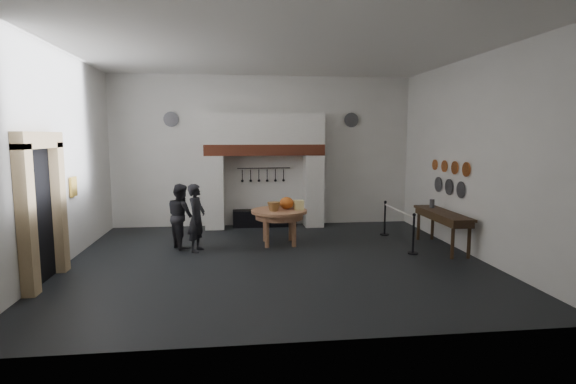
{
  "coord_description": "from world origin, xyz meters",
  "views": [
    {
      "loc": [
        -0.87,
        -9.62,
        2.74
      ],
      "look_at": [
        0.42,
        1.25,
        1.35
      ],
      "focal_mm": 28.0,
      "sensor_mm": 36.0,
      "label": 1
    }
  ],
  "objects": [
    {
      "name": "door_jamb_near",
      "position": [
        -4.38,
        -1.7,
        1.3
      ],
      "size": [
        0.22,
        0.3,
        2.6
      ],
      "primitive_type": "cube",
      "color": "tan",
      "rests_on": "floor"
    },
    {
      "name": "copper_pan_d",
      "position": [
        4.46,
        1.85,
        1.95
      ],
      "size": [
        0.03,
        0.28,
        0.28
      ],
      "primitive_type": "cylinder",
      "rotation": [
        0.0,
        1.57,
        0.0
      ],
      "color": "#C6662D",
      "rests_on": "wall_right"
    },
    {
      "name": "chimney_hood",
      "position": [
        0.0,
        3.65,
        2.92
      ],
      "size": [
        3.5,
        0.7,
        0.9
      ],
      "primitive_type": "cube",
      "color": "silver",
      "rests_on": "hearth_brick_band"
    },
    {
      "name": "cheese_block_small",
      "position": [
        0.7,
        1.7,
        0.97
      ],
      "size": [
        0.18,
        0.18,
        0.2
      ],
      "primitive_type": "cube",
      "color": "#D5C67F",
      "rests_on": "work_table"
    },
    {
      "name": "copper_pan_c",
      "position": [
        4.46,
        1.3,
        1.95
      ],
      "size": [
        0.03,
        0.3,
        0.3
      ],
      "primitive_type": "cylinder",
      "rotation": [
        0.0,
        1.57,
        0.0
      ],
      "color": "#C6662D",
      "rests_on": "wall_right"
    },
    {
      "name": "pewter_plate_right",
      "position": [
        4.46,
        1.6,
        1.45
      ],
      "size": [
        0.03,
        0.4,
        0.4
      ],
      "primitive_type": "cylinder",
      "rotation": [
        0.0,
        1.57,
        0.0
      ],
      "color": "#4C4C51",
      "rests_on": "wall_right"
    },
    {
      "name": "chimney_pier_left",
      "position": [
        -1.48,
        3.65,
        1.07
      ],
      "size": [
        0.55,
        0.7,
        2.15
      ],
      "primitive_type": "cube",
      "color": "silver",
      "rests_on": "floor"
    },
    {
      "name": "door_lintel",
      "position": [
        -4.38,
        -1.0,
        2.65
      ],
      "size": [
        0.22,
        1.7,
        0.3
      ],
      "primitive_type": "cube",
      "color": "tan",
      "rests_on": "door_jamb_near"
    },
    {
      "name": "pewter_plate_back_left",
      "position": [
        -2.7,
        3.96,
        3.2
      ],
      "size": [
        0.44,
        0.03,
        0.44
      ],
      "primitive_type": "cylinder",
      "rotation": [
        1.57,
        0.0,
        0.0
      ],
      "color": "#4C4C51",
      "rests_on": "wall_back"
    },
    {
      "name": "pewter_jug",
      "position": [
        4.1,
        1.15,
        1.01
      ],
      "size": [
        0.12,
        0.12,
        0.22
      ],
      "primitive_type": "cylinder",
      "color": "#4A494E",
      "rests_on": "side_table"
    },
    {
      "name": "pumpkin",
      "position": [
        0.42,
        1.55,
        1.03
      ],
      "size": [
        0.36,
        0.36,
        0.31
      ],
      "primitive_type": "ellipsoid",
      "color": "orange",
      "rests_on": "work_table"
    },
    {
      "name": "chimney_pier_right",
      "position": [
        1.48,
        3.65,
        1.07
      ],
      "size": [
        0.55,
        0.7,
        2.15
      ],
      "primitive_type": "cube",
      "color": "silver",
      "rests_on": "floor"
    },
    {
      "name": "hearth_brick_band",
      "position": [
        0.0,
        3.65,
        2.31
      ],
      "size": [
        3.5,
        0.72,
        0.32
      ],
      "primitive_type": "cube",
      "color": "#9E442B",
      "rests_on": "chimney_pier_left"
    },
    {
      "name": "pewter_plate_mid",
      "position": [
        4.46,
        1.0,
        1.45
      ],
      "size": [
        0.03,
        0.4,
        0.4
      ],
      "primitive_type": "cylinder",
      "rotation": [
        0.0,
        1.57,
        0.0
      ],
      "color": "#4C4C51",
      "rests_on": "wall_right"
    },
    {
      "name": "barrier_post_far",
      "position": [
        3.21,
        2.14,
        0.45
      ],
      "size": [
        0.05,
        0.05,
        0.9
      ],
      "primitive_type": "cylinder",
      "color": "black",
      "rests_on": "floor"
    },
    {
      "name": "side_table",
      "position": [
        4.1,
        0.55,
        0.87
      ],
      "size": [
        0.55,
        2.2,
        0.06
      ],
      "primitive_type": "cube",
      "color": "#382514",
      "rests_on": "floor"
    },
    {
      "name": "copper_pan_a",
      "position": [
        4.46,
        0.2,
        1.95
      ],
      "size": [
        0.03,
        0.34,
        0.34
      ],
      "primitive_type": "cylinder",
      "rotation": [
        0.0,
        1.57,
        0.0
      ],
      "color": "#C6662D",
      "rests_on": "wall_right"
    },
    {
      "name": "visitor_far",
      "position": [
        -2.19,
        1.37,
        0.79
      ],
      "size": [
        0.89,
        0.96,
        1.58
      ],
      "primitive_type": "imported",
      "rotation": [
        0.0,
        0.0,
        2.06
      ],
      "color": "black",
      "rests_on": "floor"
    },
    {
      "name": "cheese_block_big",
      "position": [
        0.72,
        1.4,
        0.99
      ],
      "size": [
        0.22,
        0.22,
        0.24
      ],
      "primitive_type": "cube",
      "color": "#E0D386",
      "rests_on": "work_table"
    },
    {
      "name": "door_recess",
      "position": [
        -4.47,
        -1.0,
        1.25
      ],
      "size": [
        0.04,
        1.1,
        2.5
      ],
      "primitive_type": "cube",
      "color": "black",
      "rests_on": "floor"
    },
    {
      "name": "wall_left",
      "position": [
        -4.5,
        0.0,
        2.25
      ],
      "size": [
        0.02,
        8.0,
        4.5
      ],
      "primitive_type": "cube",
      "color": "silver",
      "rests_on": "floor"
    },
    {
      "name": "wall_plaque",
      "position": [
        -4.45,
        0.8,
        1.6
      ],
      "size": [
        0.05,
        0.34,
        0.44
      ],
      "primitive_type": "cube",
      "color": "gold",
      "rests_on": "wall_left"
    },
    {
      "name": "ceiling",
      "position": [
        0.0,
        0.0,
        4.5
      ],
      "size": [
        9.0,
        8.0,
        0.02
      ],
      "primitive_type": "cube",
      "color": "silver",
      "rests_on": "wall_back"
    },
    {
      "name": "floor",
      "position": [
        0.0,
        0.0,
        0.0
      ],
      "size": [
        9.0,
        8.0,
        0.02
      ],
      "primitive_type": "cube",
      "color": "black",
      "rests_on": "ground"
    },
    {
      "name": "door_jamb_far",
      "position": [
        -4.38,
        -0.3,
        1.3
      ],
      "size": [
        0.22,
        0.3,
        2.6
      ],
      "primitive_type": "cube",
      "color": "tan",
      "rests_on": "floor"
    },
    {
      "name": "wall_front",
      "position": [
        0.0,
        -4.0,
        2.25
      ],
      "size": [
        9.0,
        0.02,
        4.5
      ],
      "primitive_type": "cube",
      "color": "silver",
      "rests_on": "floor"
    },
    {
      "name": "visitor_near",
      "position": [
        -1.79,
        0.97,
        0.8
      ],
      "size": [
        0.53,
        0.67,
        1.61
      ],
      "primitive_type": "imported",
      "rotation": [
        0.0,
        0.0,
        1.29
      ],
      "color": "black",
      "rests_on": "floor"
    },
    {
      "name": "wall_back",
      "position": [
        0.0,
        4.0,
        2.25
      ],
      "size": [
        9.0,
        0.02,
        4.5
      ],
      "primitive_type": "cube",
      "color": "silver",
      "rests_on": "floor"
    },
    {
      "name": "wicker_basket",
      "position": [
        0.07,
        1.3,
        0.98
      ],
      "size": [
        0.41,
        0.41,
        0.22
      ],
      "primitive_type": "cone",
      "rotation": [
        3.14,
        0.0,
        0.33
      ],
      "color": "#965F37",
      "rests_on": "work_table"
    },
    {
      "name": "utensil_rail",
      "position": [
        0.0,
        3.92,
        1.75
      ],
      "size": [
        1.6,
        0.02,
        0.02
      ],
      "primitive_type": "cylinder",
      "rotation": [
        0.0,
        1.57,
        0.0
      ],
      "color": "black",
      "rests_on": "wall_back"
    },
    {
      "name": "work_table",
      "position": [
        0.22,
        1.45,
        0.84
      ],
      "size": [
        1.78,
        1.78,
        0.07
      ],
      "primitive_type": "cylinder",
      "rotation": [
        0.0,
        0.0,
        0.33
      ],
      "color": "#AB7150",
      "rests_on": "floor"
    },
    {
      "name": "wall_right",
      "position": [
        4.5,
        0.0,
        2.25
      ],
      "size": [
        0.02,
        8.0,
        4.5
      ],
      "primitive_type": "cube",
      "color": "silver",
      "rests_on": "floor"
    },
    {
      "name": "barrier_post_near",
      "position": [
        3.21,
        0.14,
        0.45
      ],
      "size": [
        0.05,
        0.05,
        0.9
      ],
      "primitive_type": "cylinder",
      "color": "black",
      "rests_on": "floor"
    },
    {
      "name": "bread_loaf",
      "position": [
        0.12,
        1.8,
        0.94
      ],
      "size": [
        0.31,
        0.18,
        0.13
      ],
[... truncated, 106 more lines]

